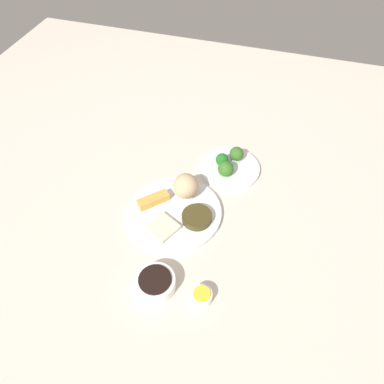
# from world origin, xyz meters

# --- Properties ---
(tabletop) EXTENTS (2.20, 2.20, 0.02)m
(tabletop) POSITION_xyz_m (0.00, 0.00, 0.01)
(tabletop) COLOR beige
(tabletop) RESTS_ON ground
(main_plate) EXTENTS (0.29, 0.29, 0.02)m
(main_plate) POSITION_xyz_m (-0.01, 0.01, 0.03)
(main_plate) COLOR white
(main_plate) RESTS_ON tabletop
(rice_scoop) EXTENTS (0.08, 0.08, 0.08)m
(rice_scoop) POSITION_xyz_m (-0.08, 0.02, 0.08)
(rice_scoop) COLOR tan
(rice_scoop) RESTS_ON main_plate
(spring_roll) EXTENTS (0.09, 0.09, 0.02)m
(spring_roll) POSITION_xyz_m (-0.02, -0.07, 0.05)
(spring_roll) COLOR gold
(spring_roll) RESTS_ON main_plate
(crab_rangoon_wonton) EXTENTS (0.10, 0.10, 0.01)m
(crab_rangoon_wonton) POSITION_xyz_m (0.06, -0.01, 0.04)
(crab_rangoon_wonton) COLOR beige
(crab_rangoon_wonton) RESTS_ON main_plate
(stir_fry_heap) EXTENTS (0.09, 0.09, 0.02)m
(stir_fry_heap) POSITION_xyz_m (0.00, 0.08, 0.05)
(stir_fry_heap) COLOR #403819
(stir_fry_heap) RESTS_ON main_plate
(broccoli_plate) EXTENTS (0.20, 0.20, 0.01)m
(broccoli_plate) POSITION_xyz_m (-0.25, 0.12, 0.03)
(broccoli_plate) COLOR white
(broccoli_plate) RESTS_ON tabletop
(broccoli_floret_0) EXTENTS (0.04, 0.04, 0.04)m
(broccoli_floret_0) POSITION_xyz_m (-0.25, 0.09, 0.06)
(broccoli_floret_0) COLOR #1E681F
(broccoli_floret_0) RESTS_ON broccoli_plate
(broccoli_floret_1) EXTENTS (0.05, 0.05, 0.05)m
(broccoli_floret_1) POSITION_xyz_m (-0.29, 0.14, 0.06)
(broccoli_floret_1) COLOR #356725
(broccoli_floret_1) RESTS_ON broccoli_plate
(broccoli_floret_2) EXTENTS (0.05, 0.05, 0.05)m
(broccoli_floret_2) POSITION_xyz_m (-0.21, 0.12, 0.06)
(broccoli_floret_2) COLOR #346A23
(broccoli_floret_2) RESTS_ON broccoli_plate
(soy_sauce_bowl) EXTENTS (0.11, 0.11, 0.04)m
(soy_sauce_bowl) POSITION_xyz_m (0.23, 0.03, 0.04)
(soy_sauce_bowl) COLOR white
(soy_sauce_bowl) RESTS_ON tabletop
(soy_sauce_bowl_liquid) EXTENTS (0.09, 0.09, 0.00)m
(soy_sauce_bowl_liquid) POSITION_xyz_m (0.23, 0.03, 0.06)
(soy_sauce_bowl_liquid) COLOR black
(soy_sauce_bowl_liquid) RESTS_ON soy_sauce_bowl
(sauce_ramekin_hot_mustard) EXTENTS (0.05, 0.05, 0.03)m
(sauce_ramekin_hot_mustard) POSITION_xyz_m (0.23, 0.16, 0.03)
(sauce_ramekin_hot_mustard) COLOR white
(sauce_ramekin_hot_mustard) RESTS_ON tabletop
(sauce_ramekin_hot_mustard_liquid) EXTENTS (0.05, 0.05, 0.00)m
(sauce_ramekin_hot_mustard_liquid) POSITION_xyz_m (0.23, 0.16, 0.05)
(sauce_ramekin_hot_mustard_liquid) COLOR gold
(sauce_ramekin_hot_mustard_liquid) RESTS_ON sauce_ramekin_hot_mustard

